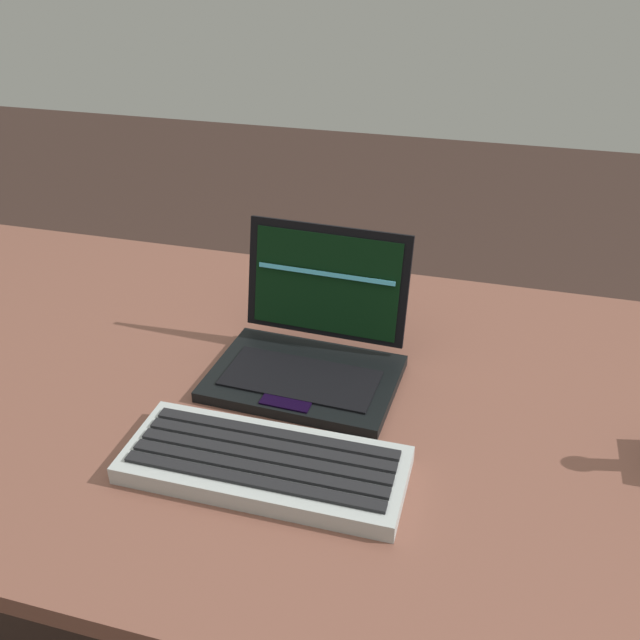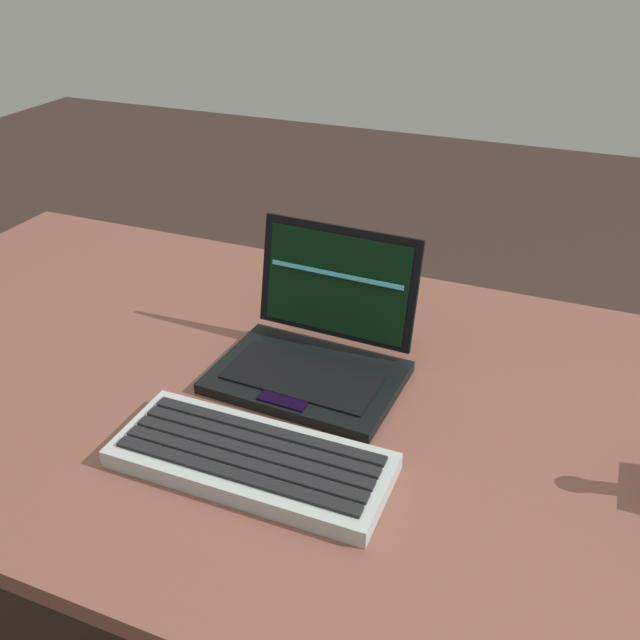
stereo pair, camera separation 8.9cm
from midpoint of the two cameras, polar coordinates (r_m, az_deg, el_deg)
name	(u,v)px [view 1 (the left image)]	position (r m, az deg, el deg)	size (l,w,h in m)	color
desk	(365,450)	(1.01, 1.12, -10.71)	(1.79, 0.81, 0.74)	brown
laptop_front	(310,349)	(0.99, -3.37, -2.49)	(0.27, 0.23, 0.19)	black
external_keyboard	(264,464)	(0.84, -7.66, -11.73)	(0.34, 0.14, 0.03)	#B4BBBA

